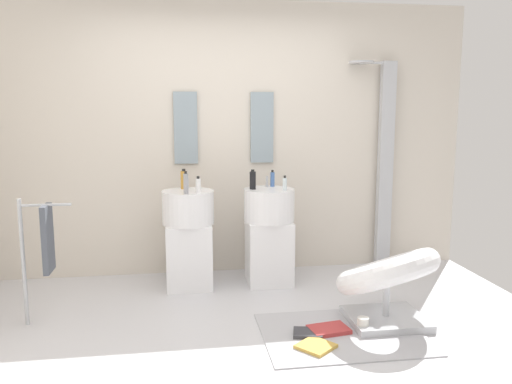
{
  "coord_description": "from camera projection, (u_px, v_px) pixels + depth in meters",
  "views": [
    {
      "loc": [
        -0.45,
        -3.36,
        1.57
      ],
      "look_at": [
        0.15,
        0.55,
        0.95
      ],
      "focal_mm": 36.21,
      "sensor_mm": 36.0,
      "label": 1
    }
  ],
  "objects": [
    {
      "name": "soap_bottle_blue",
      "position": [
        272.0,
        179.0,
        4.78
      ],
      "size": [
        0.04,
        0.04,
        0.15
      ],
      "color": "#4C72B7",
      "rests_on": "pedestal_sink_right"
    },
    {
      "name": "pedestal_sink_right",
      "position": [
        269.0,
        233.0,
        4.71
      ],
      "size": [
        0.46,
        0.46,
        0.98
      ],
      "color": "white",
      "rests_on": "ground_plane"
    },
    {
      "name": "magazine_ochre",
      "position": [
        316.0,
        346.0,
        3.44
      ],
      "size": [
        0.3,
        0.3,
        0.02
      ],
      "primitive_type": "cube",
      "rotation": [
        0.0,
        0.0,
        0.69
      ],
      "color": "gold",
      "rests_on": "area_rug"
    },
    {
      "name": "towel_rack",
      "position": [
        44.0,
        242.0,
        3.77
      ],
      "size": [
        0.37,
        0.22,
        0.95
      ],
      "color": "#B7BABF",
      "rests_on": "ground_plane"
    },
    {
      "name": "vanity_mirror_left",
      "position": [
        186.0,
        128.0,
        4.86
      ],
      "size": [
        0.22,
        0.03,
        0.67
      ],
      "primitive_type": "cube",
      "color": "#8C9EA8"
    },
    {
      "name": "shower_column",
      "position": [
        384.0,
        161.0,
        5.15
      ],
      "size": [
        0.49,
        0.24,
        2.05
      ],
      "color": "#B7BABF",
      "rests_on": "ground_plane"
    },
    {
      "name": "soap_bottle_black",
      "position": [
        253.0,
        180.0,
        4.61
      ],
      "size": [
        0.06,
        0.06,
        0.18
      ],
      "color": "black",
      "rests_on": "pedestal_sink_right"
    },
    {
      "name": "area_rug",
      "position": [
        342.0,
        334.0,
        3.67
      ],
      "size": [
        1.14,
        0.87,
        0.01
      ],
      "primitive_type": "cube",
      "color": "#B2B2B7",
      "rests_on": "ground_plane"
    },
    {
      "name": "soap_bottle_white",
      "position": [
        198.0,
        185.0,
        4.42
      ],
      "size": [
        0.04,
        0.04,
        0.14
      ],
      "color": "white",
      "rests_on": "pedestal_sink_left"
    },
    {
      "name": "soap_bottle_grey",
      "position": [
        186.0,
        183.0,
        4.36
      ],
      "size": [
        0.04,
        0.04,
        0.19
      ],
      "color": "#99999E",
      "rests_on": "pedestal_sink_left"
    },
    {
      "name": "soap_bottle_clear",
      "position": [
        285.0,
        184.0,
        4.55
      ],
      "size": [
        0.04,
        0.04,
        0.13
      ],
      "color": "silver",
      "rests_on": "pedestal_sink_right"
    },
    {
      "name": "coffee_mug",
      "position": [
        363.0,
        324.0,
        3.69
      ],
      "size": [
        0.08,
        0.08,
        0.1
      ],
      "primitive_type": "cylinder",
      "color": "white",
      "rests_on": "area_rug"
    },
    {
      "name": "vanity_mirror_right",
      "position": [
        262.0,
        128.0,
        4.97
      ],
      "size": [
        0.22,
        0.03,
        0.67
      ],
      "primitive_type": "cube",
      "color": "#8C9EA8"
    },
    {
      "name": "soap_bottle_amber",
      "position": [
        184.0,
        180.0,
        4.64
      ],
      "size": [
        0.06,
        0.06,
        0.18
      ],
      "color": "#C68C38",
      "rests_on": "pedestal_sink_left"
    },
    {
      "name": "magazine_red",
      "position": [
        329.0,
        329.0,
        3.69
      ],
      "size": [
        0.3,
        0.24,
        0.03
      ],
      "primitive_type": "cube",
      "rotation": [
        0.0,
        0.0,
        0.16
      ],
      "color": "#B73838",
      "rests_on": "area_rug"
    },
    {
      "name": "ground_plane",
      "position": [
        247.0,
        342.0,
        3.59
      ],
      "size": [
        4.8,
        3.6,
        0.04
      ],
      "primitive_type": "cube",
      "color": "silver"
    },
    {
      "name": "rear_partition",
      "position": [
        224.0,
        139.0,
        5.0
      ],
      "size": [
        4.8,
        0.1,
        2.6
      ],
      "primitive_type": "cube",
      "color": "beige",
      "rests_on": "ground_plane"
    },
    {
      "name": "magazine_charcoal",
      "position": [
        308.0,
        333.0,
        3.64
      ],
      "size": [
        0.24,
        0.21,
        0.03
      ],
      "primitive_type": "cube",
      "rotation": [
        0.0,
        0.0,
        -0.24
      ],
      "color": "#38383D",
      "rests_on": "area_rug"
    },
    {
      "name": "pedestal_sink_left",
      "position": [
        189.0,
        236.0,
        4.6
      ],
      "size": [
        0.46,
        0.46,
        0.98
      ],
      "color": "white",
      "rests_on": "ground_plane"
    },
    {
      "name": "lounge_chair",
      "position": [
        387.0,
        278.0,
        3.81
      ],
      "size": [
        1.08,
        1.08,
        0.65
      ],
      "color": "#B7BABF",
      "rests_on": "ground_plane"
    }
  ]
}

